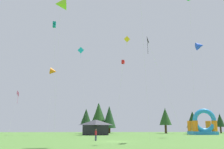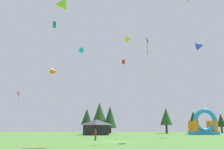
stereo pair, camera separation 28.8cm
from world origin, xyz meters
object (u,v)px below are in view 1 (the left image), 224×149
object	(u,v)px
kite_lime_delta	(61,4)
kite_cyan_diamond	(81,51)
person_far_side	(96,134)
inflatable_red_slide	(203,126)
kite_black_diamond	(148,42)
kite_blue_delta	(200,46)
kite_yellow_diamond	(127,40)
kite_pink_diamond	(18,94)
kite_teal_box	(54,25)
kite_red_box	(123,62)
festival_tent	(96,127)
kite_orange_delta	(53,71)

from	to	relation	value
kite_lime_delta	kite_cyan_diamond	distance (m)	25.98
person_far_side	inflatable_red_slide	distance (m)	37.99
kite_black_diamond	kite_blue_delta	xyz separation A→B (m)	(15.12, 18.81, 6.01)
kite_lime_delta	kite_yellow_diamond	bearing A→B (deg)	45.68
kite_yellow_diamond	kite_pink_diamond	xyz separation A→B (m)	(-21.21, -6.11, -13.17)
kite_yellow_diamond	kite_blue_delta	distance (m)	15.83
kite_teal_box	kite_pink_diamond	distance (m)	15.21
kite_black_diamond	person_far_side	size ratio (longest dim) A/B	8.38
kite_red_box	kite_blue_delta	size ratio (longest dim) A/B	1.03
kite_blue_delta	kite_teal_box	bearing A→B (deg)	-174.71
kite_teal_box	festival_tent	world-z (taller)	kite_teal_box
kite_pink_diamond	person_far_side	bearing A→B (deg)	-34.11
kite_orange_delta	kite_teal_box	world-z (taller)	kite_teal_box
inflatable_red_slide	festival_tent	distance (m)	27.53
kite_orange_delta	person_far_side	size ratio (longest dim) A/B	10.70
kite_lime_delta	festival_tent	bearing A→B (deg)	74.54
kite_cyan_diamond	inflatable_red_slide	distance (m)	37.69
kite_lime_delta	inflatable_red_slide	xyz separation A→B (m)	(33.45, 23.85, -20.44)
kite_blue_delta	kite_black_diamond	bearing A→B (deg)	-128.80
kite_yellow_diamond	kite_teal_box	distance (m)	16.36
kite_cyan_diamond	kite_teal_box	xyz separation A→B (m)	(-3.97, -18.43, -0.37)
kite_cyan_diamond	kite_blue_delta	bearing A→B (deg)	-30.22
kite_blue_delta	inflatable_red_slide	size ratio (longest dim) A/B	3.08
kite_red_box	inflatable_red_slide	xyz separation A→B (m)	(20.00, -5.08, -17.88)
kite_yellow_diamond	kite_blue_delta	xyz separation A→B (m)	(15.42, -2.91, -2.07)
kite_blue_delta	kite_cyan_diamond	bearing A→B (deg)	149.78
kite_black_diamond	kite_lime_delta	world-z (taller)	kite_lime_delta
kite_black_diamond	kite_cyan_diamond	world-z (taller)	kite_cyan_diamond
kite_lime_delta	kite_red_box	bearing A→B (deg)	65.06
kite_orange_delta	festival_tent	xyz separation A→B (m)	(11.50, -3.47, -14.54)
kite_red_box	kite_cyan_diamond	bearing A→B (deg)	-165.74
kite_red_box	kite_cyan_diamond	size ratio (longest dim) A/B	0.90
kite_blue_delta	person_far_side	bearing A→B (deg)	-149.06
festival_tent	kite_yellow_diamond	bearing A→B (deg)	-50.67
kite_lime_delta	inflatable_red_slide	size ratio (longest dim) A/B	3.66
kite_black_diamond	kite_lime_delta	bearing A→B (deg)	147.43
kite_orange_delta	kite_teal_box	distance (m)	18.81
kite_red_box	kite_teal_box	distance (m)	26.70
kite_red_box	festival_tent	world-z (taller)	kite_red_box
kite_black_diamond	inflatable_red_slide	distance (m)	39.61
kite_lime_delta	festival_tent	size ratio (longest dim) A/B	3.91
kite_red_box	kite_pink_diamond	size ratio (longest dim) A/B	2.45
kite_black_diamond	kite_yellow_diamond	distance (m)	23.17
kite_cyan_diamond	kite_red_box	bearing A→B (deg)	14.26
kite_lime_delta	kite_blue_delta	world-z (taller)	kite_lime_delta
kite_blue_delta	kite_yellow_diamond	bearing A→B (deg)	169.33
kite_lime_delta	kite_cyan_diamond	xyz separation A→B (m)	(1.62, 25.93, -0.37)
kite_red_box	kite_yellow_diamond	world-z (taller)	kite_yellow_diamond
kite_orange_delta	inflatable_red_slide	distance (m)	41.45
kite_cyan_diamond	kite_pink_diamond	xyz separation A→B (m)	(-9.89, -18.79, -14.39)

